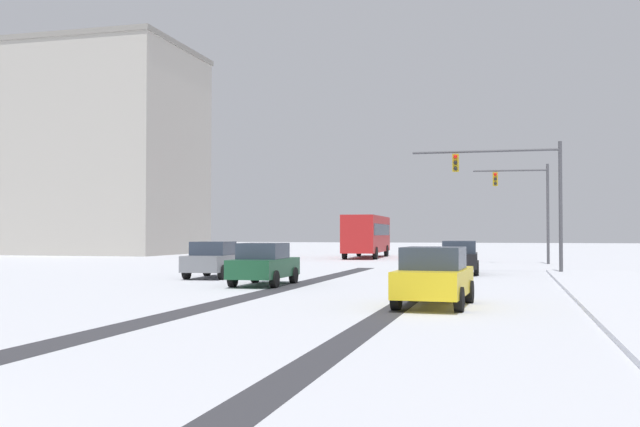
{
  "coord_description": "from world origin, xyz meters",
  "views": [
    {
      "loc": [
        7.49,
        -4.11,
        1.99
      ],
      "look_at": [
        0.0,
        24.62,
        2.8
      ],
      "focal_mm": 40.82,
      "sensor_mm": 36.0,
      "label": 1
    }
  ],
  "objects_px": {
    "traffic_signal_near_right": "(517,183)",
    "car_dark_green_third": "(264,264)",
    "car_grey_second": "(214,259)",
    "car_yellow_cab_fourth": "(434,276)",
    "traffic_signal_far_right": "(528,197)",
    "bus_oncoming": "(367,233)",
    "office_building_far_left_block": "(60,153)",
    "car_black_lead": "(459,257)"
  },
  "relations": [
    {
      "from": "car_dark_green_third",
      "to": "bus_oncoming",
      "type": "distance_m",
      "value": 32.0
    },
    {
      "from": "car_black_lead",
      "to": "car_yellow_cab_fourth",
      "type": "height_order",
      "value": "same"
    },
    {
      "from": "car_dark_green_third",
      "to": "car_yellow_cab_fourth",
      "type": "height_order",
      "value": "same"
    },
    {
      "from": "car_grey_second",
      "to": "car_dark_green_third",
      "type": "distance_m",
      "value": 5.37
    },
    {
      "from": "traffic_signal_near_right",
      "to": "bus_oncoming",
      "type": "relative_size",
      "value": 0.66
    },
    {
      "from": "car_yellow_cab_fourth",
      "to": "bus_oncoming",
      "type": "height_order",
      "value": "bus_oncoming"
    },
    {
      "from": "car_grey_second",
      "to": "car_yellow_cab_fourth",
      "type": "xyz_separation_m",
      "value": [
        10.82,
        -10.34,
        0.0
      ]
    },
    {
      "from": "traffic_signal_far_right",
      "to": "bus_oncoming",
      "type": "distance_m",
      "value": 15.59
    },
    {
      "from": "traffic_signal_far_right",
      "to": "car_dark_green_third",
      "type": "distance_m",
      "value": 25.23
    },
    {
      "from": "car_dark_green_third",
      "to": "traffic_signal_far_right",
      "type": "bearing_deg",
      "value": 65.7
    },
    {
      "from": "car_black_lead",
      "to": "traffic_signal_far_right",
      "type": "bearing_deg",
      "value": 74.97
    },
    {
      "from": "traffic_signal_far_right",
      "to": "car_dark_green_third",
      "type": "xyz_separation_m",
      "value": [
        -10.28,
        -22.77,
        -3.53
      ]
    },
    {
      "from": "car_grey_second",
      "to": "car_yellow_cab_fourth",
      "type": "bearing_deg",
      "value": -43.71
    },
    {
      "from": "car_black_lead",
      "to": "car_dark_green_third",
      "type": "bearing_deg",
      "value": -125.1
    },
    {
      "from": "traffic_signal_far_right",
      "to": "bus_oncoming",
      "type": "height_order",
      "value": "traffic_signal_far_right"
    },
    {
      "from": "traffic_signal_near_right",
      "to": "car_dark_green_third",
      "type": "height_order",
      "value": "traffic_signal_near_right"
    },
    {
      "from": "traffic_signal_far_right",
      "to": "car_black_lead",
      "type": "height_order",
      "value": "traffic_signal_far_right"
    },
    {
      "from": "traffic_signal_near_right",
      "to": "car_black_lead",
      "type": "distance_m",
      "value": 4.75
    },
    {
      "from": "office_building_far_left_block",
      "to": "traffic_signal_near_right",
      "type": "bearing_deg",
      "value": -30.8
    },
    {
      "from": "car_yellow_cab_fourth",
      "to": "car_grey_second",
      "type": "bearing_deg",
      "value": 136.29
    },
    {
      "from": "traffic_signal_far_right",
      "to": "car_black_lead",
      "type": "bearing_deg",
      "value": -105.03
    },
    {
      "from": "car_grey_second",
      "to": "car_dark_green_third",
      "type": "relative_size",
      "value": 1.02
    },
    {
      "from": "car_dark_green_third",
      "to": "office_building_far_left_block",
      "type": "distance_m",
      "value": 51.02
    },
    {
      "from": "car_grey_second",
      "to": "bus_oncoming",
      "type": "height_order",
      "value": "bus_oncoming"
    },
    {
      "from": "traffic_signal_near_right",
      "to": "car_grey_second",
      "type": "bearing_deg",
      "value": -152.22
    },
    {
      "from": "traffic_signal_far_right",
      "to": "car_dark_green_third",
      "type": "height_order",
      "value": "traffic_signal_far_right"
    },
    {
      "from": "traffic_signal_far_right",
      "to": "office_building_far_left_block",
      "type": "bearing_deg",
      "value": 162.45
    },
    {
      "from": "car_black_lead",
      "to": "office_building_far_left_block",
      "type": "bearing_deg",
      "value": 146.34
    },
    {
      "from": "traffic_signal_far_right",
      "to": "traffic_signal_near_right",
      "type": "relative_size",
      "value": 0.89
    },
    {
      "from": "office_building_far_left_block",
      "to": "traffic_signal_far_right",
      "type": "bearing_deg",
      "value": -17.55
    },
    {
      "from": "car_dark_green_third",
      "to": "office_building_far_left_block",
      "type": "bearing_deg",
      "value": 132.82
    },
    {
      "from": "car_black_lead",
      "to": "car_grey_second",
      "type": "height_order",
      "value": "same"
    },
    {
      "from": "traffic_signal_far_right",
      "to": "traffic_signal_near_right",
      "type": "distance_m",
      "value": 11.97
    },
    {
      "from": "car_black_lead",
      "to": "bus_oncoming",
      "type": "xyz_separation_m",
      "value": [
        -8.88,
        22.31,
        1.18
      ]
    },
    {
      "from": "traffic_signal_near_right",
      "to": "car_dark_green_third",
      "type": "distance_m",
      "value": 14.85
    },
    {
      "from": "traffic_signal_near_right",
      "to": "office_building_far_left_block",
      "type": "relative_size",
      "value": 0.27
    },
    {
      "from": "car_dark_green_third",
      "to": "office_building_far_left_block",
      "type": "relative_size",
      "value": 0.15
    },
    {
      "from": "car_black_lead",
      "to": "traffic_signal_near_right",
      "type": "bearing_deg",
      "value": 24.28
    },
    {
      "from": "car_black_lead",
      "to": "car_yellow_cab_fourth",
      "type": "distance_m",
      "value": 16.05
    },
    {
      "from": "car_dark_green_third",
      "to": "car_yellow_cab_fourth",
      "type": "distance_m",
      "value": 9.61
    },
    {
      "from": "traffic_signal_near_right",
      "to": "car_grey_second",
      "type": "height_order",
      "value": "traffic_signal_near_right"
    },
    {
      "from": "traffic_signal_near_right",
      "to": "office_building_far_left_block",
      "type": "height_order",
      "value": "office_building_far_left_block"
    }
  ]
}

